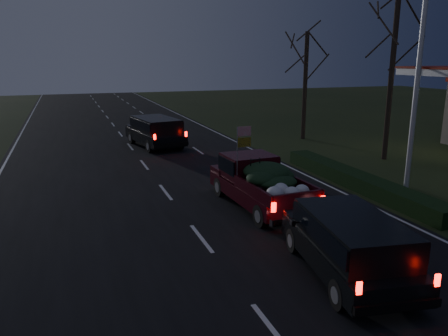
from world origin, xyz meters
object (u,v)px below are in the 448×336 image
object	(u,v)px
light_pole	(420,54)
pickup_truck	(259,180)
lead_suv	(155,129)
rear_suv	(350,240)

from	to	relation	value
light_pole	pickup_truck	world-z (taller)	light_pole
lead_suv	rear_suv	xyz separation A→B (m)	(1.23, -18.05, -0.12)
light_pole	rear_suv	distance (m)	9.79
pickup_truck	lead_suv	distance (m)	12.48
light_pole	lead_suv	world-z (taller)	light_pole
light_pole	pickup_truck	size ratio (longest dim) A/B	1.76
lead_suv	light_pole	bearing A→B (deg)	-67.25
lead_suv	rear_suv	size ratio (longest dim) A/B	1.12
rear_suv	light_pole	bearing A→B (deg)	48.37
light_pole	rear_suv	world-z (taller)	light_pole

